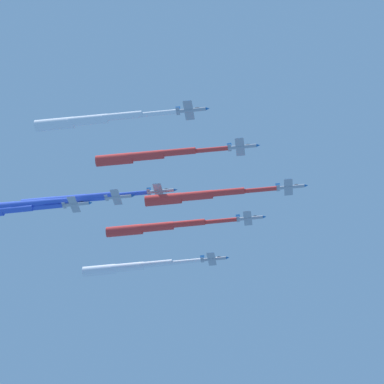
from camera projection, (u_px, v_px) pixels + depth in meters
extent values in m
cylinder|color=#9EA3AD|center=(290.00, 187.00, 241.62)|extent=(7.15, 7.39, 1.29)
cone|color=#1959A5|center=(306.00, 186.00, 241.21)|extent=(1.78, 1.79, 1.22)
cylinder|color=black|center=(275.00, 188.00, 242.01)|extent=(1.11, 1.10, 0.97)
ellipsoid|color=black|center=(296.00, 185.00, 241.74)|extent=(1.95, 1.98, 0.81)
cube|color=#9EA3AD|center=(288.00, 187.00, 241.64)|extent=(7.84, 7.67, 1.73)
cube|color=#1959A5|center=(289.00, 194.00, 244.73)|extent=(2.10, 2.15, 0.23)
cube|color=#1959A5|center=(288.00, 180.00, 238.62)|extent=(2.10, 2.15, 0.23)
cube|color=#9EA3AD|center=(278.00, 188.00, 241.93)|extent=(3.04, 2.98, 0.71)
cube|color=#1959A5|center=(278.00, 186.00, 242.50)|extent=(1.31, 1.34, 1.89)
cylinder|color=red|center=(258.00, 190.00, 242.45)|extent=(9.26, 9.57, 1.64)
cylinder|color=red|center=(226.00, 192.00, 243.04)|extent=(9.85, 10.14, 2.46)
cylinder|color=red|center=(195.00, 196.00, 244.20)|extent=(10.45, 10.71, 3.28)
cylinder|color=red|center=(163.00, 200.00, 245.38)|extent=(11.04, 11.27, 4.10)
cylinder|color=#9EA3AD|center=(249.00, 218.00, 255.63)|extent=(7.21, 7.38, 1.31)
cone|color=#1959A5|center=(264.00, 217.00, 255.20)|extent=(1.80, 1.80, 1.25)
cylinder|color=black|center=(235.00, 219.00, 256.04)|extent=(1.12, 1.12, 0.98)
ellipsoid|color=black|center=(255.00, 216.00, 255.73)|extent=(1.96, 1.98, 0.83)
cube|color=#9EA3AD|center=(248.00, 218.00, 255.65)|extent=(7.79, 7.67, 1.96)
cube|color=#1959A5|center=(248.00, 224.00, 258.80)|extent=(2.11, 2.14, 0.25)
cube|color=#1959A5|center=(247.00, 212.00, 252.57)|extent=(2.11, 2.14, 0.25)
cube|color=#9EA3AD|center=(238.00, 219.00, 255.96)|extent=(3.02, 2.98, 0.79)
cube|color=#1959A5|center=(238.00, 217.00, 256.51)|extent=(1.35, 1.37, 1.88)
cylinder|color=red|center=(218.00, 221.00, 256.52)|extent=(9.77, 10.00, 1.67)
cylinder|color=red|center=(187.00, 223.00, 257.20)|extent=(10.37, 10.59, 2.51)
cylinder|color=red|center=(155.00, 227.00, 258.46)|extent=(10.97, 11.17, 3.34)
cylinder|color=red|center=(124.00, 231.00, 259.73)|extent=(11.57, 11.75, 4.18)
cylinder|color=#9EA3AD|center=(242.00, 147.00, 235.02)|extent=(7.13, 7.43, 1.30)
cone|color=#1959A5|center=(258.00, 145.00, 234.63)|extent=(1.79, 1.79, 1.24)
cylinder|color=black|center=(226.00, 148.00, 235.39)|extent=(1.12, 1.11, 0.98)
ellipsoid|color=black|center=(248.00, 145.00, 235.14)|extent=(1.95, 1.99, 0.82)
cube|color=#9EA3AD|center=(240.00, 147.00, 235.03)|extent=(7.85, 7.64, 1.84)
cube|color=#1959A5|center=(241.00, 155.00, 238.16)|extent=(2.09, 2.16, 0.24)
cube|color=#1959A5|center=(239.00, 139.00, 231.99)|extent=(2.09, 2.16, 0.24)
cube|color=#9EA3AD|center=(229.00, 148.00, 235.32)|extent=(3.05, 2.97, 0.75)
cube|color=#1959A5|center=(229.00, 146.00, 235.88)|extent=(1.33, 1.36, 1.88)
cylinder|color=red|center=(209.00, 150.00, 235.80)|extent=(9.07, 9.45, 1.65)
cylinder|color=red|center=(177.00, 152.00, 236.34)|extent=(9.67, 10.02, 2.48)
cylinder|color=red|center=(146.00, 156.00, 237.45)|extent=(10.27, 10.59, 3.31)
cylinder|color=red|center=(114.00, 160.00, 238.58)|extent=(10.87, 11.15, 4.14)
cylinder|color=#9EA3AD|center=(213.00, 259.00, 265.07)|extent=(7.24, 7.34, 1.31)
cone|color=#1959A5|center=(228.00, 258.00, 264.61)|extent=(1.80, 1.80, 1.24)
cylinder|color=black|center=(200.00, 260.00, 265.49)|extent=(1.12, 1.11, 0.98)
ellipsoid|color=black|center=(219.00, 257.00, 265.16)|extent=(1.96, 1.98, 0.82)
cube|color=#9EA3AD|center=(212.00, 259.00, 265.09)|extent=(7.77, 7.70, 1.89)
cube|color=#1959A5|center=(213.00, 265.00, 268.22)|extent=(2.11, 2.14, 0.24)
cube|color=#1959A5|center=(210.00, 253.00, 262.03)|extent=(2.11, 2.14, 0.24)
cube|color=#9EA3AD|center=(202.00, 260.00, 265.41)|extent=(3.02, 2.99, 0.77)
cube|color=#1959A5|center=(202.00, 258.00, 265.97)|extent=(1.35, 1.36, 1.88)
cylinder|color=white|center=(184.00, 262.00, 265.98)|extent=(9.32, 9.45, 1.66)
cylinder|color=white|center=(156.00, 264.00, 266.65)|extent=(9.91, 10.03, 2.49)
cylinder|color=white|center=(127.00, 267.00, 267.89)|extent=(10.51, 10.61, 3.32)
cylinder|color=white|center=(99.00, 270.00, 269.16)|extent=(11.10, 11.19, 4.15)
cylinder|color=#9EA3AD|center=(191.00, 110.00, 226.19)|extent=(7.13, 7.44, 1.31)
cone|color=#1959A5|center=(208.00, 109.00, 225.80)|extent=(1.80, 1.80, 1.24)
cylinder|color=black|center=(175.00, 112.00, 226.56)|extent=(1.13, 1.11, 0.98)
ellipsoid|color=black|center=(197.00, 108.00, 226.31)|extent=(1.95, 1.99, 0.83)
cube|color=#9EA3AD|center=(189.00, 110.00, 226.20)|extent=(7.84, 7.62, 1.92)
cube|color=#1959A5|center=(190.00, 119.00, 229.36)|extent=(2.09, 2.16, 0.25)
cube|color=#1959A5|center=(187.00, 102.00, 223.14)|extent=(2.09, 2.16, 0.25)
cube|color=#9EA3AD|center=(178.00, 111.00, 226.48)|extent=(3.04, 2.96, 0.78)
cube|color=#1959A5|center=(178.00, 109.00, 227.04)|extent=(1.34, 1.38, 1.88)
cylinder|color=white|center=(156.00, 113.00, 226.98)|extent=(9.36, 9.78, 1.67)
cylinder|color=white|center=(122.00, 116.00, 227.53)|extent=(9.96, 10.35, 2.50)
cylinder|color=white|center=(88.00, 120.00, 228.66)|extent=(10.57, 10.92, 3.33)
cylinder|color=white|center=(55.00, 124.00, 229.81)|extent=(11.18, 11.49, 4.16)
cylinder|color=#9EA3AD|center=(160.00, 191.00, 247.98)|extent=(7.14, 7.41, 1.30)
cone|color=#1959A5|center=(176.00, 190.00, 247.58)|extent=(1.79, 1.79, 1.23)
cylinder|color=black|center=(146.00, 192.00, 248.36)|extent=(1.12, 1.11, 0.97)
ellipsoid|color=black|center=(166.00, 189.00, 248.10)|extent=(1.95, 1.98, 0.82)
cube|color=#9EA3AD|center=(158.00, 191.00, 247.99)|extent=(7.84, 7.65, 1.81)
cube|color=#1959A5|center=(160.00, 198.00, 251.11)|extent=(2.10, 2.15, 0.24)
cube|color=#1959A5|center=(157.00, 184.00, 244.96)|extent=(2.10, 2.15, 0.24)
cube|color=#9EA3AD|center=(149.00, 192.00, 248.28)|extent=(3.04, 2.97, 0.74)
cube|color=#1959A5|center=(149.00, 190.00, 248.85)|extent=(1.32, 1.36, 1.89)
cylinder|color=blue|center=(129.00, 194.00, 248.79)|extent=(9.19, 9.53, 1.65)
cylinder|color=blue|center=(99.00, 196.00, 249.35)|extent=(9.78, 10.10, 2.48)
cylinder|color=blue|center=(69.00, 200.00, 250.49)|extent=(10.38, 10.67, 3.30)
cylinder|color=blue|center=(39.00, 203.00, 251.65)|extent=(10.98, 11.24, 4.13)
cylinder|color=#9EA3AD|center=(118.00, 197.00, 248.49)|extent=(7.10, 7.46, 1.30)
cone|color=#1959A5|center=(133.00, 196.00, 248.11)|extent=(1.79, 1.79, 1.24)
cylinder|color=black|center=(103.00, 198.00, 248.84)|extent=(1.12, 1.11, 0.98)
ellipsoid|color=black|center=(124.00, 195.00, 248.62)|extent=(1.94, 1.99, 0.82)
cube|color=#9EA3AD|center=(116.00, 197.00, 248.50)|extent=(7.87, 7.61, 1.85)
cube|color=#1959A5|center=(118.00, 204.00, 251.63)|extent=(2.09, 2.16, 0.24)
cube|color=#1959A5|center=(114.00, 190.00, 245.45)|extent=(2.09, 2.16, 0.24)
cube|color=#9EA3AD|center=(106.00, 198.00, 248.77)|extent=(3.05, 2.96, 0.75)
cube|color=#1959A5|center=(106.00, 196.00, 249.33)|extent=(1.33, 1.37, 1.88)
cylinder|color=blue|center=(87.00, 200.00, 249.23)|extent=(9.02, 9.47, 1.66)
cylinder|color=blue|center=(57.00, 201.00, 249.73)|extent=(9.62, 10.04, 2.48)
cylinder|color=blue|center=(28.00, 205.00, 250.81)|extent=(10.23, 10.60, 3.31)
cylinder|color=#9EA3AD|center=(75.00, 204.00, 248.46)|extent=(7.18, 7.34, 1.27)
cone|color=#1959A5|center=(91.00, 203.00, 248.02)|extent=(1.77, 1.77, 1.21)
cylinder|color=black|center=(61.00, 206.00, 248.87)|extent=(1.10, 1.09, 0.95)
ellipsoid|color=black|center=(81.00, 203.00, 248.58)|extent=(1.94, 1.97, 0.80)
cube|color=#9EA3AD|center=(74.00, 205.00, 248.48)|extent=(7.84, 7.72, 1.56)
cube|color=#1959A5|center=(77.00, 211.00, 251.52)|extent=(2.11, 2.14, 0.22)
cube|color=#1959A5|center=(71.00, 197.00, 245.52)|extent=(2.11, 2.14, 0.22)
cube|color=#9EA3AD|center=(64.00, 205.00, 248.79)|extent=(3.04, 3.00, 0.64)
cube|color=#1959A5|center=(64.00, 203.00, 249.38)|extent=(1.29, 1.31, 1.89)
cylinder|color=blue|center=(45.00, 207.00, 249.33)|extent=(9.10, 9.30, 1.62)
cylinder|color=blue|center=(16.00, 210.00, 249.95)|extent=(9.68, 9.86, 2.43)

